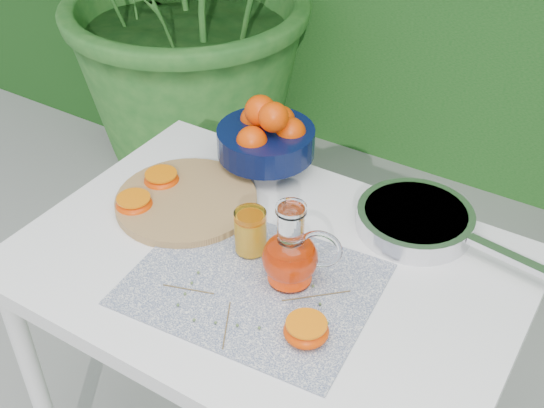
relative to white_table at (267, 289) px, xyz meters
The scene contains 9 objects.
white_table is the anchor object (origin of this frame).
placemat 0.11m from the white_table, 78.74° to the right, with size 0.46×0.36×0.00m, color #0D1E4C.
cutting_board 0.28m from the white_table, 165.83° to the left, with size 0.32×0.32×0.02m, color #A6834B.
fruit_bowl 0.38m from the white_table, 122.17° to the left, with size 0.24×0.24×0.18m.
juice_pitcher 0.17m from the white_table, 19.97° to the right, with size 0.16×0.14×0.18m.
juice_tumbler 0.14m from the white_table, behind, with size 0.07×0.07×0.10m.
saute_pan 0.35m from the white_table, 49.56° to the left, with size 0.45×0.28×0.05m.
orange_halves 0.20m from the white_table, behind, with size 0.60×0.32×0.04m.
thyme_sprigs 0.16m from the white_table, 74.41° to the right, with size 0.32×0.26×0.01m.
Camera 1 is at (0.54, -0.82, 1.67)m, focal length 45.00 mm.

